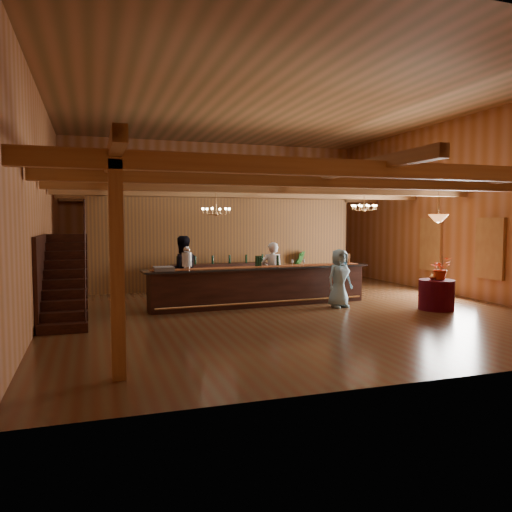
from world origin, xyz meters
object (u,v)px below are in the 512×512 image
object	(u,v)px
chandelier_left	(216,211)
guest	(339,278)
floor_plant	(297,269)
round_table	(436,295)
tasting_bar	(260,286)
pendant_lamp	(438,218)
raffle_drum	(344,258)
beverage_dispenser	(187,258)
backbar_shelf	(221,278)
staff_second	(182,271)
bartender	(272,272)
chandelier_right	(364,207)

from	to	relation	value
chandelier_left	guest	xyz separation A→B (m)	(2.99, -1.69, -1.82)
guest	floor_plant	distance (m)	4.33
round_table	floor_plant	bearing A→B (deg)	107.19
tasting_bar	round_table	world-z (taller)	tasting_bar
pendant_lamp	guest	distance (m)	2.99
raffle_drum	beverage_dispenser	bearing A→B (deg)	-178.06
backbar_shelf	staff_second	size ratio (longest dim) A/B	1.71
pendant_lamp	staff_second	bearing A→B (deg)	156.04
raffle_drum	backbar_shelf	xyz separation A→B (m)	(-2.97, 2.93, -0.78)
backbar_shelf	beverage_dispenser	bearing A→B (deg)	-122.77
beverage_dispenser	floor_plant	bearing A→B (deg)	36.97
pendant_lamp	staff_second	size ratio (longest dim) A/B	0.47
tasting_bar	chandelier_left	world-z (taller)	chandelier_left
beverage_dispenser	staff_second	bearing A→B (deg)	89.71
beverage_dispenser	raffle_drum	size ratio (longest dim) A/B	1.76
tasting_bar	bartender	bearing A→B (deg)	46.14
beverage_dispenser	chandelier_right	world-z (taller)	chandelier_right
tasting_bar	raffle_drum	distance (m)	2.72
chandelier_right	beverage_dispenser	bearing A→B (deg)	-165.86
pendant_lamp	bartender	bearing A→B (deg)	142.41
tasting_bar	chandelier_right	distance (m)	4.87
chandelier_left	chandelier_right	distance (m)	5.17
tasting_bar	chandelier_left	xyz separation A→B (m)	(-1.05, 0.76, 2.07)
backbar_shelf	chandelier_left	world-z (taller)	chandelier_left
raffle_drum	guest	world-z (taller)	guest
guest	tasting_bar	bearing A→B (deg)	141.09
floor_plant	tasting_bar	bearing A→B (deg)	-126.68
raffle_drum	bartender	bearing A→B (deg)	163.51
chandelier_right	bartender	xyz separation A→B (m)	(-3.47, -0.78, -1.92)
backbar_shelf	chandelier_right	bearing A→B (deg)	-23.32
chandelier_left	bartender	distance (m)	2.41
chandelier_left	floor_plant	size ratio (longest dim) A/B	0.62
raffle_drum	round_table	bearing A→B (deg)	-54.22
raffle_drum	guest	bearing A→B (deg)	-124.23
floor_plant	beverage_dispenser	bearing A→B (deg)	-143.03
bartender	guest	bearing A→B (deg)	138.77
chandelier_left	staff_second	size ratio (longest dim) A/B	0.42
floor_plant	chandelier_left	bearing A→B (deg)	-143.86
pendant_lamp	staff_second	world-z (taller)	pendant_lamp
round_table	bartender	xyz separation A→B (m)	(-3.58, 2.76, 0.46)
pendant_lamp	backbar_shelf	bearing A→B (deg)	131.61
raffle_drum	guest	xyz separation A→B (m)	(-0.69, -1.02, -0.46)
bartender	chandelier_right	bearing A→B (deg)	-158.03
round_table	staff_second	world-z (taller)	staff_second
beverage_dispenser	round_table	size ratio (longest dim) A/B	0.66
raffle_drum	staff_second	world-z (taller)	staff_second
bartender	round_table	bearing A→B (deg)	151.70
raffle_drum	chandelier_left	size ratio (longest dim) A/B	0.42
raffle_drum	floor_plant	world-z (taller)	raffle_drum
pendant_lamp	bartender	world-z (taller)	pendant_lamp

